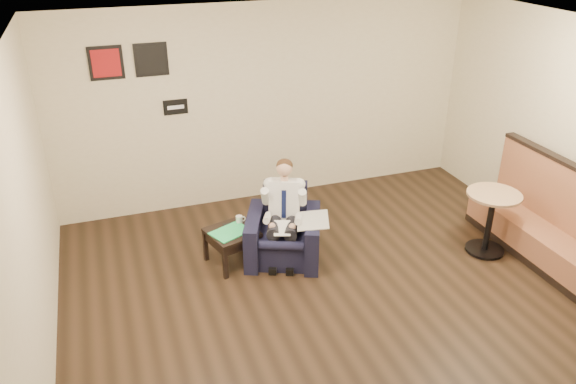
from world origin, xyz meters
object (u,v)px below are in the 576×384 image
object	(u,v)px
smartphone	(229,224)
seated_man	(283,220)
coffee_mug	(239,219)
cafe_table	(489,223)
armchair	(283,227)
green_folder	(230,232)
banquette	(551,216)
side_table	(233,247)

from	to	relation	value
smartphone	seated_man	bearing A→B (deg)	-37.22
coffee_mug	cafe_table	bearing A→B (deg)	-18.11
armchair	green_folder	bearing A→B (deg)	-161.79
seated_man	banquette	size ratio (longest dim) A/B	0.50
seated_man	smartphone	bearing A→B (deg)	171.92
armchair	smartphone	size ratio (longest dim) A/B	6.39
side_table	seated_man	bearing A→B (deg)	-17.50
coffee_mug	armchair	bearing A→B (deg)	-26.52
smartphone	side_table	bearing A→B (deg)	-97.35
coffee_mug	cafe_table	world-z (taller)	cafe_table
green_folder	coffee_mug	bearing A→B (deg)	49.86
armchair	side_table	world-z (taller)	armchair
smartphone	cafe_table	size ratio (longest dim) A/B	0.17
armchair	seated_man	distance (m)	0.19
smartphone	coffee_mug	bearing A→B (deg)	-7.10
side_table	smartphone	size ratio (longest dim) A/B	3.93
cafe_table	seated_man	bearing A→B (deg)	166.14
armchair	coffee_mug	xyz separation A→B (m)	(-0.48, 0.24, 0.06)
side_table	green_folder	world-z (taller)	green_folder
green_folder	cafe_table	distance (m)	3.17
armchair	side_table	bearing A→B (deg)	-164.42
smartphone	banquette	size ratio (longest dim) A/B	0.06
seated_man	side_table	distance (m)	0.70
side_table	green_folder	distance (m)	0.23
seated_man	smartphone	xyz separation A→B (m)	(-0.57, 0.34, -0.14)
seated_man	green_folder	bearing A→B (deg)	-171.53
seated_man	cafe_table	bearing A→B (deg)	9.11
seated_man	banquette	world-z (taller)	banquette
seated_man	coffee_mug	size ratio (longest dim) A/B	12.50
banquette	green_folder	bearing A→B (deg)	162.18
seated_man	banquette	xyz separation A→B (m)	(3.01, -1.00, 0.02)
side_table	cafe_table	bearing A→B (deg)	-14.56
seated_man	smartphone	world-z (taller)	seated_man
armchair	green_folder	xyz separation A→B (m)	(-0.64, 0.05, 0.02)
coffee_mug	banquette	xyz separation A→B (m)	(3.45, -1.35, 0.11)
armchair	cafe_table	size ratio (longest dim) A/B	1.08
coffee_mug	smartphone	distance (m)	0.14
armchair	banquette	distance (m)	3.17
seated_man	banquette	bearing A→B (deg)	4.50
green_folder	seated_man	bearing A→B (deg)	-14.49
side_table	coffee_mug	size ratio (longest dim) A/B	5.79
armchair	coffee_mug	size ratio (longest dim) A/B	9.42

